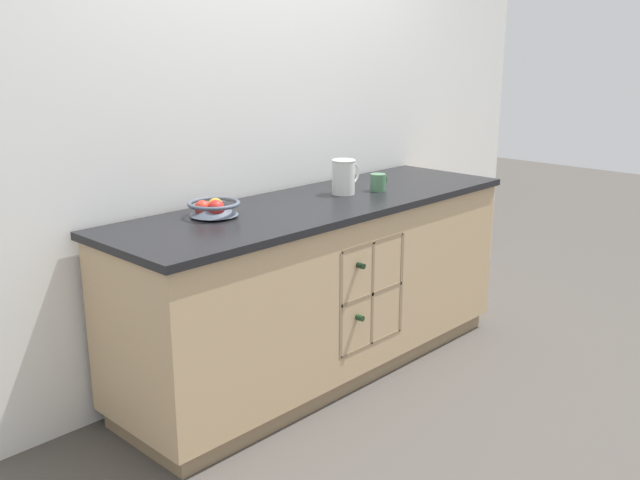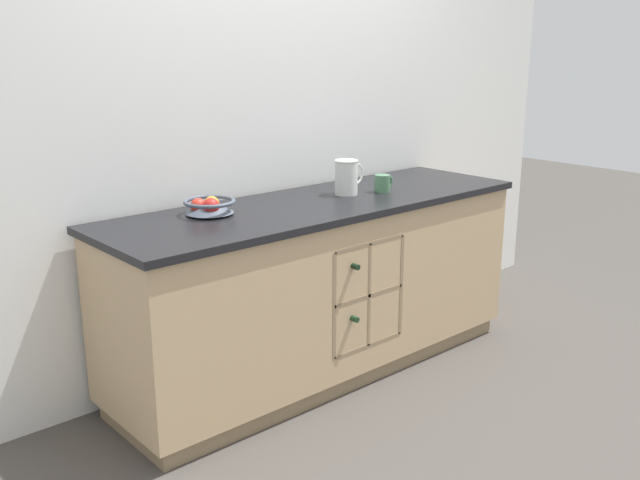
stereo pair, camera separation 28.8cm
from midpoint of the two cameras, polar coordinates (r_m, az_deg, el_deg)
ground_plane at (r=3.82m, az=2.20°, el=-10.30°), size 14.00×14.00×0.00m
back_wall at (r=3.75m, az=-1.78°, el=9.60°), size 4.64×0.06×2.55m
kitchen_island at (r=3.64m, az=2.29°, el=-3.78°), size 2.28×0.70×0.91m
fruit_bowl at (r=3.24m, az=-6.37°, el=2.76°), size 0.24×0.24×0.09m
white_pitcher at (r=3.67m, az=4.42°, el=5.08°), size 0.18×0.12×0.18m
ceramic_mug at (r=3.76m, az=7.24°, el=4.51°), size 0.12×0.08×0.09m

